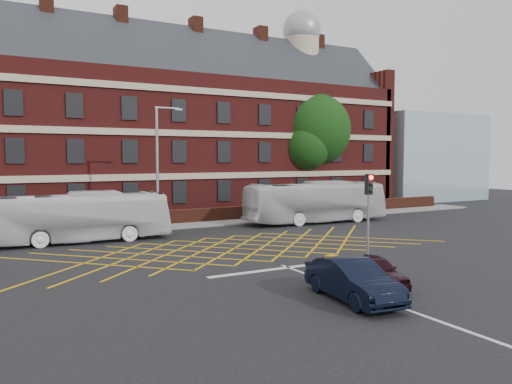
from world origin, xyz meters
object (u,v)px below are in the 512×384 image
bus_left (77,217)px  car_navy (353,280)px  car_maroon (374,271)px  traffic_light_near (368,228)px  deciduous_tree (314,135)px  bus_right (316,202)px  street_lamp (159,191)px  utility_cabinet (332,265)px

bus_left → car_navy: (6.41, -17.34, -0.77)m
car_maroon → traffic_light_near: (2.21, 2.86, 1.16)m
bus_left → car_maroon: (8.45, -16.20, -0.90)m
bus_left → deciduous_tree: 25.75m
bus_left → traffic_light_near: 17.08m
bus_right → deciduous_tree: 11.73m
bus_left → bus_right: size_ratio=0.94×
bus_left → car_navy: bus_left is taller
bus_left → deciduous_tree: size_ratio=0.96×
bus_left → car_navy: bearing=-156.5°
street_lamp → utility_cabinet: (2.79, -14.95, -2.41)m
car_maroon → bus_left: bearing=130.4°
bus_right → utility_cabinet: bus_right is taller
car_maroon → street_lamp: street_lamp is taller
car_navy → traffic_light_near: bearing=49.6°
bus_left → traffic_light_near: bearing=-138.1°
traffic_light_near → utility_cabinet: 2.90m
bus_right → car_maroon: bearing=154.4°
car_navy → deciduous_tree: (17.07, 26.26, 6.45)m
traffic_light_near → car_maroon: bearing=-127.7°
bus_left → car_navy: size_ratio=2.44×
traffic_light_near → bus_right: bearing=63.1°
bus_left → car_maroon: bearing=-149.2°
car_maroon → street_lamp: 17.70m
street_lamp → utility_cabinet: 15.40m
car_navy → utility_cabinet: size_ratio=5.25×
bus_left → deciduous_tree: (23.48, 8.92, 5.68)m
car_maroon → utility_cabinet: (-0.30, 2.33, -0.18)m
traffic_light_near → utility_cabinet: size_ratio=5.10×
street_lamp → car_navy: bearing=-86.7°
bus_right → traffic_light_near: size_ratio=2.68×
deciduous_tree → street_lamp: deciduous_tree is taller
traffic_light_near → street_lamp: bearing=110.2°
deciduous_tree → traffic_light_near: 26.24m
bus_right → car_maroon: size_ratio=3.25×
car_navy → bus_right: bearing=64.0°
deciduous_tree → utility_cabinet: (-15.32, -22.79, -6.76)m
utility_cabinet → street_lamp: bearing=100.6°
car_navy → street_lamp: bearing=99.6°
car_maroon → street_lamp: bearing=113.0°
car_maroon → bus_right: bearing=73.9°
utility_cabinet → traffic_light_near: bearing=12.0°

